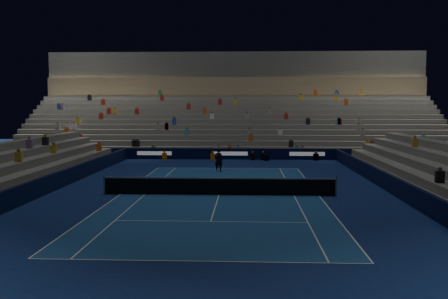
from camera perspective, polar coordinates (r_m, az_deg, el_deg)
ground at (r=27.83m, az=-0.57°, el=-5.18°), size 90.00×90.00×0.00m
court_surface at (r=27.83m, az=-0.57°, el=-5.17°), size 10.97×23.77×0.01m
sponsor_barrier_far at (r=46.09m, az=0.71°, el=-0.50°), size 44.00×0.25×1.00m
sponsor_barrier_east at (r=28.88m, az=19.07°, el=-4.08°), size 0.25×37.00×1.00m
sponsor_barrier_west at (r=29.89m, az=-19.52°, el=-3.79°), size 0.25×37.00×1.00m
grandstand_main at (r=55.29m, az=1.04°, el=3.40°), size 44.00×15.20×11.20m
tennis_net at (r=27.75m, az=-0.57°, el=-4.16°), size 12.90×0.10×1.10m
tennis_player at (r=37.40m, az=-0.61°, el=-1.20°), size 0.72×0.56×1.77m
broadcast_camera at (r=45.32m, az=4.81°, el=-0.87°), size 0.45×0.89×0.59m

